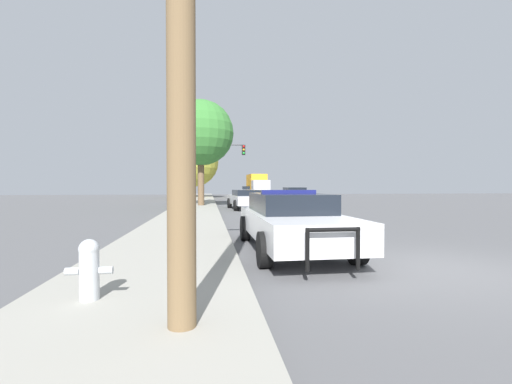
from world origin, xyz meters
name	(u,v)px	position (x,y,z in m)	size (l,w,h in m)	color
ground_plane	(436,269)	(0.00, 0.00, 0.00)	(110.00, 110.00, 0.00)	#565659
sidewalk_left	(154,276)	(-5.10, 0.00, 0.07)	(3.00, 110.00, 0.13)	#99968C
police_car	(290,219)	(-2.23, 2.27, 0.74)	(2.11, 5.44, 1.45)	white
fire_hydrant	(89,268)	(-5.68, -1.30, 0.54)	(0.56, 0.25, 0.76)	#B7BCC1
traffic_light	(218,160)	(-3.38, 24.70, 3.85)	(4.21, 0.35, 5.22)	#424247
car_background_midblock	(246,199)	(-1.76, 16.61, 0.70)	(2.26, 4.66, 1.28)	#B7B7BC
car_background_distant	(247,191)	(1.22, 41.70, 0.78)	(2.10, 4.36, 1.46)	silver
car_background_oncoming	(295,196)	(2.78, 21.31, 0.74)	(2.02, 4.54, 1.41)	black
box_truck	(257,185)	(2.56, 41.24, 1.67)	(2.60, 6.83, 3.13)	#B7B7BC
tree_sidewalk_far	(193,162)	(-6.05, 37.98, 4.54)	(6.26, 6.26, 7.54)	brown
tree_sidewalk_mid	(201,133)	(-4.72, 19.28, 5.36)	(4.73, 4.73, 7.62)	brown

